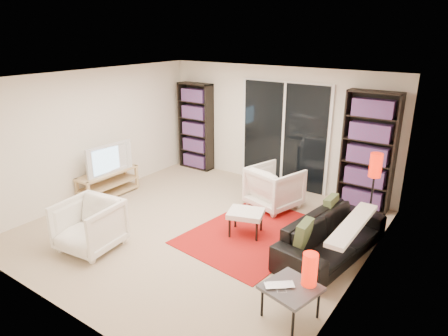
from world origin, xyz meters
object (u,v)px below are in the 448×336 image
at_px(bookshelf_right, 368,152).
at_px(armchair_back, 274,187).
at_px(sofa, 332,237).
at_px(side_table, 291,290).
at_px(ottoman, 246,214).
at_px(armchair_front, 89,226).
at_px(floor_lamp, 375,174).
at_px(bookshelf_left, 196,127).
at_px(tv_stand, 108,183).

xyz_separation_m(bookshelf_right, armchair_back, (-1.32, -0.92, -0.67)).
height_order(sofa, side_table, sofa).
xyz_separation_m(armchair_back, ottoman, (0.13, -1.18, -0.04)).
distance_m(sofa, armchair_front, 3.50).
distance_m(armchair_back, floor_lamp, 1.83).
distance_m(bookshelf_left, tv_stand, 2.44).
relative_size(bookshelf_left, bookshelf_right, 0.93).
xyz_separation_m(bookshelf_left, floor_lamp, (4.24, -1.02, 0.04)).
bearing_deg(floor_lamp, armchair_front, -139.57).
relative_size(bookshelf_left, armchair_back, 2.33).
bearing_deg(armchair_back, tv_stand, 42.03).
bearing_deg(armchair_front, floor_lamp, 33.62).
bearing_deg(side_table, floor_lamp, 86.28).
distance_m(tv_stand, floor_lamp, 4.80).
xyz_separation_m(bookshelf_right, side_table, (0.23, -3.44, -0.69)).
relative_size(tv_stand, side_table, 1.86).
bearing_deg(floor_lamp, armchair_back, 176.63).
relative_size(bookshelf_right, sofa, 1.08).
height_order(armchair_front, side_table, armchair_front).
xyz_separation_m(sofa, armchair_front, (-2.96, -1.86, 0.09)).
xyz_separation_m(ottoman, floor_lamp, (1.58, 1.08, 0.68)).
distance_m(ottoman, side_table, 1.96).
bearing_deg(sofa, side_table, -167.69).
xyz_separation_m(bookshelf_right, floor_lamp, (0.39, -1.02, -0.03)).
distance_m(ottoman, floor_lamp, 2.03).
distance_m(side_table, floor_lamp, 2.51).
bearing_deg(side_table, sofa, 93.81).
distance_m(bookshelf_right, side_table, 3.51).
height_order(tv_stand, armchair_back, armchair_back).
bearing_deg(floor_lamp, sofa, -106.35).
bearing_deg(bookshelf_left, armchair_front, -74.85).
distance_m(sofa, ottoman, 1.34).
bearing_deg(bookshelf_right, armchair_front, -126.97).
relative_size(tv_stand, floor_lamp, 0.92).
xyz_separation_m(bookshelf_right, tv_stand, (-4.17, -2.31, -0.79)).
height_order(side_table, floor_lamp, floor_lamp).
bearing_deg(ottoman, armchair_back, 96.25).
relative_size(bookshelf_right, tv_stand, 1.71).
xyz_separation_m(bookshelf_right, sofa, (0.13, -1.90, -0.77)).
bearing_deg(armchair_back, ottoman, 112.20).
relative_size(bookshelf_left, armchair_front, 2.38).
distance_m(bookshelf_right, ottoman, 2.51).
height_order(bookshelf_left, ottoman, bookshelf_left).
bearing_deg(sofa, ottoman, 106.77).
height_order(bookshelf_left, sofa, bookshelf_left).
xyz_separation_m(bookshelf_left, side_table, (4.08, -3.44, -0.61)).
distance_m(armchair_front, side_table, 3.08).
bearing_deg(tv_stand, ottoman, 4.17).
distance_m(armchair_back, side_table, 2.96).
height_order(armchair_front, floor_lamp, floor_lamp).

